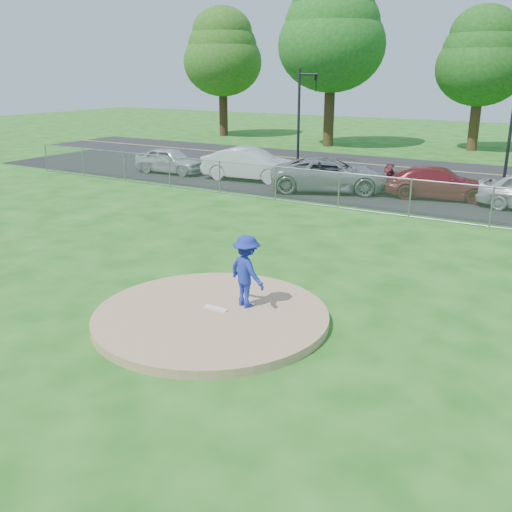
{
  "coord_description": "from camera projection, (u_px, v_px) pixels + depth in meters",
  "views": [
    {
      "loc": [
        7.09,
        -9.78,
        5.46
      ],
      "look_at": [
        0.0,
        2.0,
        1.0
      ],
      "focal_mm": 40.0,
      "sensor_mm": 36.0,
      "label": 1
    }
  ],
  "objects": [
    {
      "name": "parked_car_gray",
      "position": [
        330.0,
        175.0,
        27.01
      ],
      "size": [
        6.17,
        4.5,
        1.56
      ],
      "primitive_type": "imported",
      "rotation": [
        0.0,
        0.0,
        1.96
      ],
      "color": "gray",
      "rests_on": "parking_lot"
    },
    {
      "name": "parking_lot",
      "position": [
        416.0,
        194.0,
        26.58
      ],
      "size": [
        50.0,
        8.0,
        0.01
      ],
      "primitive_type": "cube",
      "color": "black",
      "rests_on": "ground"
    },
    {
      "name": "pitcher",
      "position": [
        247.0,
        271.0,
        13.18
      ],
      "size": [
        1.26,
        0.99,
        1.71
      ],
      "primitive_type": "imported",
      "rotation": [
        0.0,
        0.0,
        2.78
      ],
      "color": "#1C2A9A",
      "rests_on": "pitchers_mound"
    },
    {
      "name": "traffic_cone",
      "position": [
        278.0,
        180.0,
        27.73
      ],
      "size": [
        0.41,
        0.41,
        0.8
      ],
      "primitive_type": "cone",
      "color": "#E94C0C",
      "rests_on": "parking_lot"
    },
    {
      "name": "chain_link_fence",
      "position": [
        385.0,
        196.0,
        22.68
      ],
      "size": [
        40.0,
        0.06,
        1.5
      ],
      "primitive_type": "cube",
      "color": "gray",
      "rests_on": "ground"
    },
    {
      "name": "ground",
      "position": [
        366.0,
        225.0,
        21.28
      ],
      "size": [
        120.0,
        120.0,
        0.0
      ],
      "primitive_type": "plane",
      "color": "#185512",
      "rests_on": "ground"
    },
    {
      "name": "tree_far_left",
      "position": [
        222.0,
        52.0,
        48.64
      ],
      "size": [
        6.72,
        6.72,
        10.74
      ],
      "color": "#331D12",
      "rests_on": "ground"
    },
    {
      "name": "pitchers_mound",
      "position": [
        211.0,
        316.0,
        13.1
      ],
      "size": [
        5.4,
        5.4,
        0.2
      ],
      "primitive_type": "cylinder",
      "color": "tan",
      "rests_on": "ground"
    },
    {
      "name": "traffic_signal_left",
      "position": [
        302.0,
        108.0,
        34.32
      ],
      "size": [
        1.28,
        0.2,
        5.6
      ],
      "color": "black",
      "rests_on": "ground"
    },
    {
      "name": "parked_car_darkred",
      "position": [
        439.0,
        183.0,
        25.53
      ],
      "size": [
        5.09,
        2.96,
        1.39
      ],
      "primitive_type": "imported",
      "rotation": [
        0.0,
        0.0,
        1.8
      ],
      "color": "maroon",
      "rests_on": "parking_lot"
    },
    {
      "name": "parked_car_silver",
      "position": [
        170.0,
        160.0,
        31.89
      ],
      "size": [
        4.2,
        1.87,
        1.41
      ],
      "primitive_type": "imported",
      "rotation": [
        0.0,
        0.0,
        1.62
      ],
      "color": "#ACADB1",
      "rests_on": "parking_lot"
    },
    {
      "name": "pitching_rubber",
      "position": [
        216.0,
        308.0,
        13.23
      ],
      "size": [
        0.6,
        0.15,
        0.04
      ],
      "primitive_type": "cube",
      "color": "white",
      "rests_on": "pitchers_mound"
    },
    {
      "name": "tree_center",
      "position": [
        482.0,
        56.0,
        39.34
      ],
      "size": [
        6.16,
        6.16,
        9.84
      ],
      "color": "#3D2716",
      "rests_on": "ground"
    },
    {
      "name": "tree_left",
      "position": [
        332.0,
        31.0,
        41.25
      ],
      "size": [
        7.84,
        7.84,
        12.53
      ],
      "color": "#322312",
      "rests_on": "ground"
    },
    {
      "name": "parked_car_white",
      "position": [
        250.0,
        164.0,
        29.76
      ],
      "size": [
        5.18,
        2.27,
        1.65
      ],
      "primitive_type": "imported",
      "rotation": [
        0.0,
        0.0,
        1.68
      ],
      "color": "silver",
      "rests_on": "parking_lot"
    },
    {
      "name": "street",
      "position": [
        453.0,
        171.0,
        32.69
      ],
      "size": [
        60.0,
        7.0,
        0.01
      ],
      "primitive_type": "cube",
      "color": "black",
      "rests_on": "ground"
    }
  ]
}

